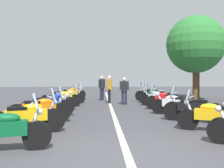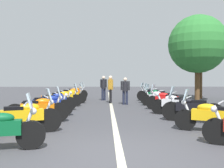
# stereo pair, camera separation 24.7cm
# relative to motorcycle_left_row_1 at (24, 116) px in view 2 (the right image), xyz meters

# --- Properties ---
(ground_plane) EXTENTS (80.00, 80.00, 0.00)m
(ground_plane) POSITION_rel_motorcycle_left_row_1_xyz_m (-1.94, -2.49, -0.47)
(ground_plane) COLOR #424247
(lane_centre_stripe) EXTENTS (28.54, 0.16, 0.01)m
(lane_centre_stripe) POSITION_rel_motorcycle_left_row_1_xyz_m (5.57, -2.49, -0.47)
(lane_centre_stripe) COLOR beige
(lane_centre_stripe) RESTS_ON ground_plane
(motorcycle_left_row_1) EXTENTS (0.99, 1.99, 1.22)m
(motorcycle_left_row_1) POSITION_rel_motorcycle_left_row_1_xyz_m (0.00, 0.00, 0.00)
(motorcycle_left_row_1) COLOR black
(motorcycle_left_row_1) RESTS_ON ground_plane
(motorcycle_left_row_2) EXTENTS (0.87, 2.03, 1.22)m
(motorcycle_left_row_2) POSITION_rel_motorcycle_left_row_1_xyz_m (1.66, 0.06, 0.00)
(motorcycle_left_row_2) COLOR black
(motorcycle_left_row_2) RESTS_ON ground_plane
(motorcycle_left_row_3) EXTENTS (0.82, 2.04, 1.00)m
(motorcycle_left_row_3) POSITION_rel_motorcycle_left_row_1_xyz_m (3.09, 0.12, -0.01)
(motorcycle_left_row_3) COLOR black
(motorcycle_left_row_3) RESTS_ON ground_plane
(motorcycle_left_row_4) EXTENTS (0.94, 2.00, 1.00)m
(motorcycle_left_row_4) POSITION_rel_motorcycle_left_row_1_xyz_m (4.77, 0.17, -0.02)
(motorcycle_left_row_4) COLOR black
(motorcycle_left_row_4) RESTS_ON ground_plane
(motorcycle_left_row_5) EXTENTS (0.93, 2.12, 1.22)m
(motorcycle_left_row_5) POSITION_rel_motorcycle_left_row_1_xyz_m (6.30, 0.11, -0.00)
(motorcycle_left_row_5) COLOR black
(motorcycle_left_row_5) RESTS_ON ground_plane
(motorcycle_left_row_6) EXTENTS (0.90, 2.09, 1.20)m
(motorcycle_left_row_6) POSITION_rel_motorcycle_left_row_1_xyz_m (7.96, -0.01, -0.01)
(motorcycle_left_row_6) COLOR black
(motorcycle_left_row_6) RESTS_ON ground_plane
(motorcycle_left_row_7) EXTENTS (0.97, 2.08, 1.23)m
(motorcycle_left_row_7) POSITION_rel_motorcycle_left_row_1_xyz_m (9.66, 0.10, 0.00)
(motorcycle_left_row_7) COLOR black
(motorcycle_left_row_7) RESTS_ON ground_plane
(motorcycle_left_row_8) EXTENTS (1.02, 2.00, 1.22)m
(motorcycle_left_row_8) POSITION_rel_motorcycle_left_row_1_xyz_m (11.24, 0.13, -0.00)
(motorcycle_left_row_8) COLOR black
(motorcycle_left_row_8) RESTS_ON ground_plane
(motorcycle_right_row_1) EXTENTS (1.17, 1.95, 1.19)m
(motorcycle_right_row_1) POSITION_rel_motorcycle_left_row_1_xyz_m (0.05, -5.16, -0.02)
(motorcycle_right_row_1) COLOR black
(motorcycle_right_row_1) RESTS_ON ground_plane
(motorcycle_right_row_2) EXTENTS (1.07, 1.92, 1.23)m
(motorcycle_right_row_2) POSITION_rel_motorcycle_left_row_1_xyz_m (1.72, -5.14, 0.00)
(motorcycle_right_row_2) COLOR black
(motorcycle_right_row_2) RESTS_ON ground_plane
(motorcycle_right_row_3) EXTENTS (1.23, 1.85, 1.00)m
(motorcycle_right_row_3) POSITION_rel_motorcycle_left_row_1_xyz_m (3.23, -5.02, -0.02)
(motorcycle_right_row_3) COLOR black
(motorcycle_right_row_3) RESTS_ON ground_plane
(motorcycle_right_row_4) EXTENTS (1.11, 1.86, 1.22)m
(motorcycle_right_row_4) POSITION_rel_motorcycle_left_row_1_xyz_m (4.84, -5.04, 0.00)
(motorcycle_right_row_4) COLOR black
(motorcycle_right_row_4) RESTS_ON ground_plane
(motorcycle_right_row_5) EXTENTS (1.20, 1.85, 1.19)m
(motorcycle_right_row_5) POSITION_rel_motorcycle_left_row_1_xyz_m (6.47, -5.06, -0.02)
(motorcycle_right_row_5) COLOR black
(motorcycle_right_row_5) RESTS_ON ground_plane
(motorcycle_right_row_6) EXTENTS (1.03, 2.03, 1.22)m
(motorcycle_right_row_6) POSITION_rel_motorcycle_left_row_1_xyz_m (7.98, -5.23, -0.00)
(motorcycle_right_row_6) COLOR black
(motorcycle_right_row_6) RESTS_ON ground_plane
(motorcycle_right_row_7) EXTENTS (1.07, 1.89, 1.23)m
(motorcycle_right_row_7) POSITION_rel_motorcycle_left_row_1_xyz_m (9.48, -5.20, 0.00)
(motorcycle_right_row_7) COLOR black
(motorcycle_right_row_7) RESTS_ON ground_plane
(traffic_cone_0) EXTENTS (0.36, 0.36, 0.61)m
(traffic_cone_0) POSITION_rel_motorcycle_left_row_1_xyz_m (6.69, 1.28, -0.18)
(traffic_cone_0) COLOR orange
(traffic_cone_0) RESTS_ON ground_plane
(bystander_0) EXTENTS (0.34, 0.45, 1.67)m
(bystander_0) POSITION_rel_motorcycle_left_row_1_xyz_m (10.17, -2.03, 0.50)
(bystander_0) COLOR #1E2338
(bystander_0) RESTS_ON ground_plane
(bystander_3) EXTENTS (0.53, 0.32, 1.67)m
(bystander_3) POSITION_rel_motorcycle_left_row_1_xyz_m (8.15, -2.47, 0.50)
(bystander_3) COLOR black
(bystander_3) RESTS_ON ground_plane
(bystander_4) EXTENTS (0.32, 0.51, 1.55)m
(bystander_4) POSITION_rel_motorcycle_left_row_1_xyz_m (7.37, -3.31, 0.43)
(bystander_4) COLOR #1E2338
(bystander_4) RESTS_ON ground_plane
(roadside_tree_0) EXTENTS (3.04, 3.04, 5.40)m
(roadside_tree_0) POSITION_rel_motorcycle_left_row_1_xyz_m (11.47, -9.20, 3.38)
(roadside_tree_0) COLOR brown
(roadside_tree_0) RESTS_ON ground_plane
(roadside_tree_1) EXTENTS (3.81, 3.81, 5.66)m
(roadside_tree_1) POSITION_rel_motorcycle_left_row_1_xyz_m (9.44, -8.24, 3.27)
(roadside_tree_1) COLOR brown
(roadside_tree_1) RESTS_ON ground_plane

